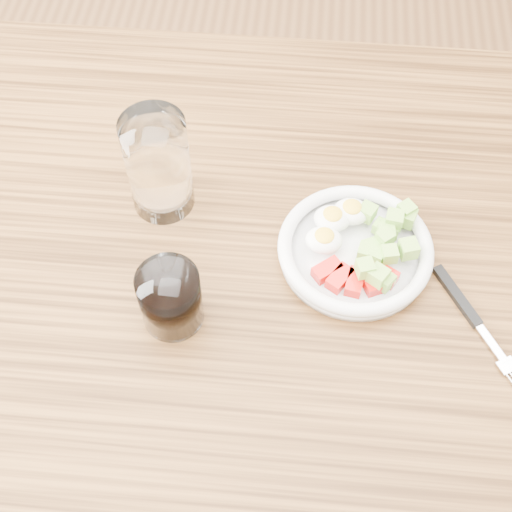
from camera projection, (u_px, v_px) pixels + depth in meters
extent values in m
plane|color=brown|center=(260.00, 463.00, 1.54)|extent=(4.00, 4.00, 0.00)
cube|color=brown|center=(263.00, 285.00, 0.91)|extent=(1.50, 0.90, 0.04)
cylinder|color=white|center=(354.00, 254.00, 0.90)|extent=(0.19, 0.19, 0.01)
torus|color=white|center=(356.00, 248.00, 0.89)|extent=(0.20, 0.20, 0.02)
cube|color=red|center=(327.00, 270.00, 0.87)|extent=(0.04, 0.04, 0.02)
cube|color=red|center=(340.00, 278.00, 0.87)|extent=(0.04, 0.04, 0.02)
cube|color=red|center=(355.00, 282.00, 0.87)|extent=(0.03, 0.04, 0.02)
cube|color=red|center=(370.00, 281.00, 0.87)|extent=(0.03, 0.04, 0.02)
cube|color=red|center=(383.00, 275.00, 0.87)|extent=(0.04, 0.04, 0.02)
ellipsoid|color=white|center=(332.00, 219.00, 0.90)|extent=(0.05, 0.04, 0.03)
ellipsoid|color=yellow|center=(333.00, 214.00, 0.90)|extent=(0.03, 0.03, 0.01)
ellipsoid|color=white|center=(351.00, 212.00, 0.91)|extent=(0.05, 0.04, 0.03)
ellipsoid|color=yellow|center=(352.00, 207.00, 0.90)|extent=(0.03, 0.03, 0.01)
ellipsoid|color=white|center=(324.00, 240.00, 0.89)|extent=(0.05, 0.04, 0.03)
ellipsoid|color=yellow|center=(325.00, 236.00, 0.88)|extent=(0.03, 0.03, 0.01)
cube|color=#9ACA4D|center=(385.00, 281.00, 0.86)|extent=(0.03, 0.03, 0.02)
cube|color=#9ACA4D|center=(407.00, 217.00, 0.90)|extent=(0.03, 0.03, 0.02)
cube|color=#9ACA4D|center=(366.00, 252.00, 0.88)|extent=(0.02, 0.02, 0.02)
cube|color=#9ACA4D|center=(367.00, 212.00, 0.91)|extent=(0.03, 0.03, 0.02)
cube|color=#9ACA4D|center=(377.00, 256.00, 0.87)|extent=(0.02, 0.02, 0.02)
cube|color=#9ACA4D|center=(406.00, 210.00, 0.90)|extent=(0.03, 0.03, 0.02)
cube|color=#9ACA4D|center=(365.00, 268.00, 0.85)|extent=(0.03, 0.03, 0.02)
cube|color=#9ACA4D|center=(394.00, 220.00, 0.89)|extent=(0.02, 0.02, 0.02)
cube|color=#9ACA4D|center=(386.00, 234.00, 0.89)|extent=(0.02, 0.02, 0.02)
cube|color=#9ACA4D|center=(381.00, 227.00, 0.90)|extent=(0.02, 0.02, 0.02)
cube|color=#9ACA4D|center=(385.00, 238.00, 0.88)|extent=(0.03, 0.03, 0.02)
cube|color=#9ACA4D|center=(408.00, 249.00, 0.87)|extent=(0.03, 0.03, 0.02)
cube|color=#9ACA4D|center=(371.00, 249.00, 0.89)|extent=(0.03, 0.03, 0.02)
cube|color=#9ACA4D|center=(388.00, 229.00, 0.90)|extent=(0.02, 0.02, 0.02)
cube|color=#9ACA4D|center=(378.00, 276.00, 0.85)|extent=(0.03, 0.03, 0.02)
cube|color=#9ACA4D|center=(389.00, 254.00, 0.87)|extent=(0.02, 0.02, 0.02)
cube|color=black|center=(457.00, 296.00, 0.87)|extent=(0.06, 0.08, 0.01)
cube|color=silver|center=(492.00, 344.00, 0.84)|extent=(0.03, 0.05, 0.00)
cube|color=silver|center=(507.00, 366.00, 0.82)|extent=(0.03, 0.03, 0.00)
cylinder|color=white|center=(158.00, 165.00, 0.90)|extent=(0.08, 0.08, 0.15)
cylinder|color=white|center=(170.00, 298.00, 0.83)|extent=(0.07, 0.07, 0.08)
cylinder|color=black|center=(171.00, 299.00, 0.83)|extent=(0.07, 0.07, 0.07)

